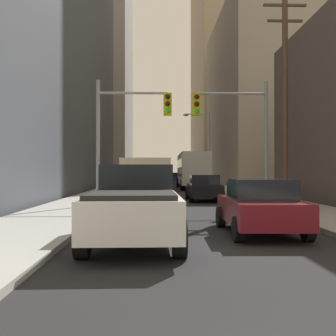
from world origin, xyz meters
The scene contains 17 objects.
sidewalk_left centered at (-4.99, 50.00, 0.07)m, with size 3.25×160.00×0.15m, color #9E9E99.
sidewalk_right centered at (4.99, 50.00, 0.07)m, with size 3.25×160.00×0.15m, color #9E9E99.
city_bus centered at (2.33, 38.13, 1.93)m, with size 2.73×11.55×3.40m.
pickup_truck_white centered at (-1.77, 7.85, 0.93)m, with size 2.20×5.42×1.90m.
cargo_van_beige centered at (-1.77, 16.40, 1.29)m, with size 2.18×5.28×2.26m.
sedan_maroon centered at (1.59, 9.11, 0.77)m, with size 1.95×4.25×1.52m.
sedan_black centered at (1.55, 21.71, 0.77)m, with size 1.95×4.24×1.52m.
sedan_green centered at (-1.78, 24.69, 0.77)m, with size 1.95×4.22×1.52m.
sedan_grey centered at (-1.60, 45.25, 0.77)m, with size 1.95×4.23×1.52m.
sedan_blue centered at (1.65, 53.33, 0.77)m, with size 1.95×4.22×1.52m.
traffic_signal_near_left centered at (-2.47, 17.19, 4.03)m, with size 3.54×0.44×6.00m.
traffic_signal_near_right centered at (2.45, 17.19, 4.03)m, with size 3.59×0.44×6.00m.
utility_pole_right centered at (5.32, 18.60, 5.68)m, with size 2.20×0.28×10.79m.
street_lamp_right centered at (3.62, 38.03, 4.57)m, with size 2.72×0.32×7.50m.
building_left_far_tower centered at (-16.38, 90.45, 30.91)m, with size 18.81×29.57×61.81m, color gray.
building_right_mid_block centered at (14.75, 50.85, 10.93)m, with size 15.64×24.81×21.86m, color #B7A893.
building_right_far_highrise centered at (14.98, 86.02, 33.49)m, with size 14.92×28.09×66.98m, color tan.
Camera 1 is at (-1.29, -2.26, 1.74)m, focal length 44.36 mm.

